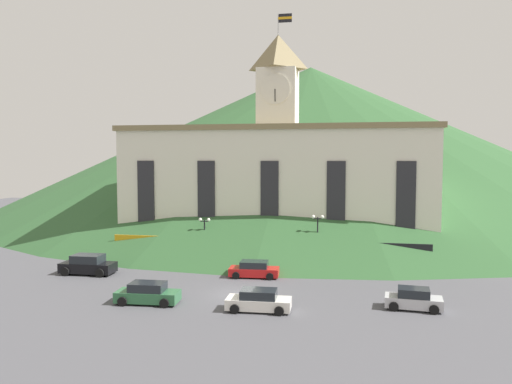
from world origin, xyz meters
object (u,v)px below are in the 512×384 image
at_px(car_silver_hatch, 413,299).
at_px(car_green_wagon, 148,294).
at_px(street_lamp_far_left, 318,228).
at_px(street_lamp_far_right, 204,229).
at_px(car_red_sedan, 254,270).
at_px(car_white_taxi, 259,301).
at_px(car_black_suv, 88,265).

height_order(car_silver_hatch, car_green_wagon, car_green_wagon).
bearing_deg(street_lamp_far_left, car_green_wagon, -124.58).
relative_size(street_lamp_far_right, car_red_sedan, 0.96).
xyz_separation_m(car_silver_hatch, car_red_sedan, (-12.83, 7.13, -0.02)).
relative_size(street_lamp_far_right, car_white_taxi, 0.95).
bearing_deg(street_lamp_far_left, car_silver_hatch, -61.64).
height_order(car_white_taxi, car_green_wagon, car_green_wagon).
bearing_deg(car_black_suv, car_red_sedan, 5.04).
relative_size(street_lamp_far_left, car_black_suv, 0.99).
bearing_deg(car_green_wagon, car_black_suv, -43.20).
bearing_deg(car_silver_hatch, street_lamp_far_right, -30.83).
distance_m(street_lamp_far_left, car_black_suv, 22.34).
relative_size(car_black_suv, car_red_sedan, 1.10).
height_order(street_lamp_far_right, car_black_suv, street_lamp_far_right).
distance_m(car_red_sedan, car_green_wagon, 11.16).
relative_size(street_lamp_far_right, street_lamp_far_left, 0.88).
xyz_separation_m(car_black_suv, car_red_sedan, (15.20, 1.70, -0.16)).
distance_m(street_lamp_far_left, car_red_sedan, 9.23).
height_order(street_lamp_far_right, car_silver_hatch, street_lamp_far_right).
xyz_separation_m(street_lamp_far_right, car_green_wagon, (0.56, -16.41, -2.48)).
bearing_deg(car_white_taxi, car_silver_hatch, 10.51).
bearing_deg(street_lamp_far_right, car_white_taxi, -61.89).
distance_m(street_lamp_far_left, car_green_wagon, 20.13).
xyz_separation_m(street_lamp_far_right, car_white_taxi, (8.88, -16.62, -2.50)).
distance_m(car_silver_hatch, car_red_sedan, 14.68).
distance_m(street_lamp_far_right, street_lamp_far_left, 11.87).
distance_m(street_lamp_far_left, car_white_taxi, 17.13).
relative_size(street_lamp_far_right, car_silver_hatch, 1.07).
distance_m(street_lamp_far_right, car_green_wagon, 16.60).
relative_size(street_lamp_far_left, car_silver_hatch, 1.21).
xyz_separation_m(street_lamp_far_left, car_white_taxi, (-2.99, -16.62, -2.87)).
distance_m(car_silver_hatch, car_green_wagon, 19.11).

